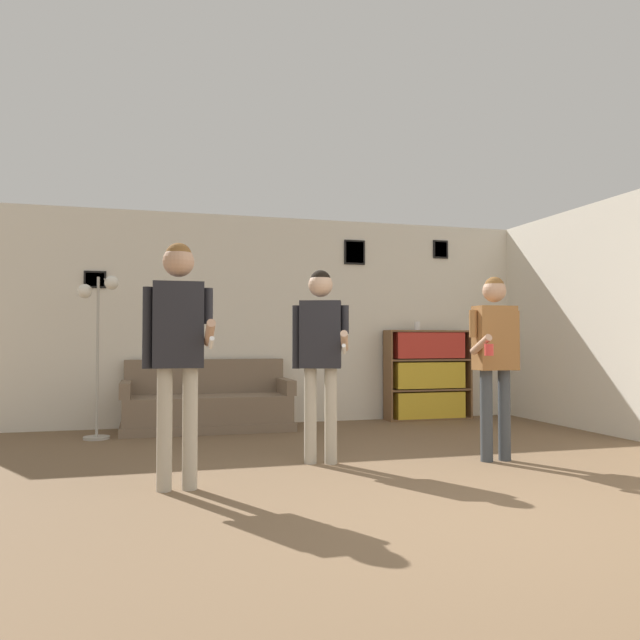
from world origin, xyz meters
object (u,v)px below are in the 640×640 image
at_px(bookshelf, 428,375).
at_px(couch, 208,406).
at_px(person_watcher_holding_cup, 495,348).
at_px(drinking_cup, 417,326).
at_px(floor_lamp, 98,326).
at_px(person_player_foreground_center, 320,344).
at_px(person_player_foreground_left, 178,335).

bearing_deg(bookshelf, couch, -176.18).
xyz_separation_m(person_watcher_holding_cup, drinking_cup, (0.53, 2.85, 0.26)).
bearing_deg(floor_lamp, drinking_cup, 8.17).
relative_size(bookshelf, person_player_foreground_center, 0.72).
bearing_deg(floor_lamp, bookshelf, 7.86).
height_order(person_player_foreground_left, person_watcher_holding_cup, person_player_foreground_left).
xyz_separation_m(floor_lamp, person_player_foreground_center, (2.00, -1.96, -0.18)).
bearing_deg(person_watcher_holding_cup, couch, 131.09).
bearing_deg(person_player_foreground_left, bookshelf, 42.53).
xyz_separation_m(bookshelf, person_player_foreground_left, (-3.49, -3.20, 0.51)).
distance_m(floor_lamp, drinking_cup, 4.11).
xyz_separation_m(floor_lamp, person_player_foreground_left, (0.74, -2.62, -0.12)).
xyz_separation_m(person_player_foreground_left, person_watcher_holding_cup, (2.80, 0.35, -0.10)).
bearing_deg(person_player_foreground_left, couch, 80.67).
distance_m(floor_lamp, person_player_foreground_left, 2.72).
distance_m(bookshelf, person_watcher_holding_cup, 2.96).
bearing_deg(drinking_cup, person_player_foreground_center, -129.22).
relative_size(couch, person_player_foreground_center, 1.18).
height_order(person_player_foreground_left, person_player_foreground_center, person_player_foreground_left).
distance_m(couch, person_watcher_holding_cup, 3.59).
height_order(floor_lamp, drinking_cup, floor_lamp).
bearing_deg(drinking_cup, bookshelf, -0.21).
bearing_deg(floor_lamp, person_player_foreground_left, -74.20).
xyz_separation_m(couch, person_watcher_holding_cup, (2.31, -2.65, 0.73)).
bearing_deg(couch, floor_lamp, -162.70).
relative_size(person_watcher_holding_cup, drinking_cup, 13.98).
distance_m(couch, person_player_foreground_left, 3.15).
bearing_deg(person_player_foreground_center, drinking_cup, 50.78).
relative_size(bookshelf, person_watcher_holding_cup, 0.74).
xyz_separation_m(couch, bookshelf, (3.00, 0.20, 0.32)).
distance_m(person_player_foreground_center, drinking_cup, 3.29).
distance_m(bookshelf, person_player_foreground_left, 4.76).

